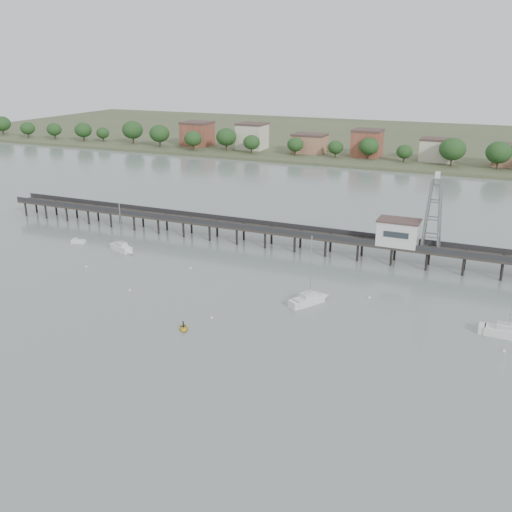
{
  "coord_description": "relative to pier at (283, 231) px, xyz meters",
  "views": [
    {
      "loc": [
        42.77,
        -53.0,
        40.2
      ],
      "look_at": [
        1.34,
        42.0,
        4.0
      ],
      "focal_mm": 40.0,
      "sensor_mm": 36.0,
      "label": 1
    }
  ],
  "objects": [
    {
      "name": "mooring_buoys",
      "position": [
        1.98,
        -28.66,
        -3.71
      ],
      "size": [
        79.07,
        19.29,
        0.39
      ],
      "color": "beige",
      "rests_on": "ground"
    },
    {
      "name": "ground_plane",
      "position": [
        0.0,
        -60.0,
        -3.79
      ],
      "size": [
        500.0,
        500.0,
        0.0
      ],
      "primitive_type": "plane",
      "color": "slate",
      "rests_on": "ground"
    },
    {
      "name": "pier_building",
      "position": [
        25.0,
        0.0,
        2.87
      ],
      "size": [
        8.4,
        5.4,
        5.3
      ],
      "color": "silver",
      "rests_on": "ground"
    },
    {
      "name": "sailboat_b",
      "position": [
        -30.57,
        -16.64,
        -3.14
      ],
      "size": [
        7.17,
        4.15,
        11.52
      ],
      "rotation": [
        0.0,
        0.0,
        -0.33
      ],
      "color": "silver",
      "rests_on": "ground"
    },
    {
      "name": "lattice_tower",
      "position": [
        31.5,
        0.0,
        7.31
      ],
      "size": [
        3.2,
        3.2,
        15.5
      ],
      "color": "slate",
      "rests_on": "ground"
    },
    {
      "name": "far_shore",
      "position": [
        0.36,
        179.58,
        -2.85
      ],
      "size": [
        500.0,
        170.0,
        10.4
      ],
      "color": "#475133",
      "rests_on": "ground"
    },
    {
      "name": "yellow_dinghy",
      "position": [
        0.36,
        -44.07,
        -3.79
      ],
      "size": [
        1.89,
        1.57,
        2.69
      ],
      "primitive_type": "imported",
      "rotation": [
        0.0,
        0.0,
        0.62
      ],
      "color": "yellow",
      "rests_on": "ground"
    },
    {
      "name": "white_tender",
      "position": [
        -44.19,
        -15.58,
        -3.41
      ],
      "size": [
        3.43,
        2.2,
        1.24
      ],
      "rotation": [
        0.0,
        0.0,
        0.3
      ],
      "color": "silver",
      "rests_on": "ground"
    },
    {
      "name": "pier",
      "position": [
        0.0,
        0.0,
        0.0
      ],
      "size": [
        150.0,
        5.0,
        5.5
      ],
      "color": "#2D2823",
      "rests_on": "ground"
    },
    {
      "name": "sailboat_c",
      "position": [
        15.6,
        -25.84,
        -3.15
      ],
      "size": [
        5.9,
        7.82,
        12.85
      ],
      "rotation": [
        0.0,
        0.0,
        1.03
      ],
      "color": "silver",
      "rests_on": "ground"
    },
    {
      "name": "dinghy_occupant",
      "position": [
        0.36,
        -44.07,
        -3.79
      ],
      "size": [
        0.78,
        1.35,
        0.3
      ],
      "primitive_type": "imported",
      "rotation": [
        0.0,
        0.0,
        2.88
      ],
      "color": "black",
      "rests_on": "ground"
    }
  ]
}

